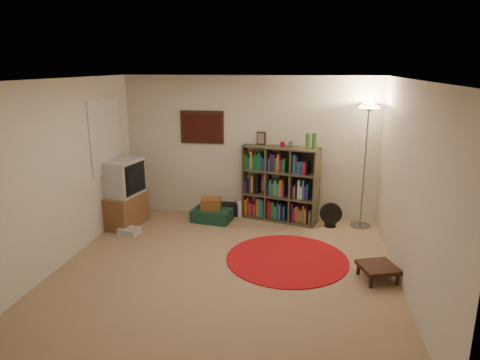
% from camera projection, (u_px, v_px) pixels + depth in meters
% --- Properties ---
extents(room, '(4.54, 4.54, 2.54)m').
position_uv_depth(room, '(221.00, 178.00, 5.48)').
color(room, '#927455').
rests_on(room, ground).
extents(bookshelf, '(1.37, 0.71, 1.58)m').
position_uv_depth(bookshelf, '(279.00, 185.00, 7.47)').
color(bookshelf, '#46402E').
rests_on(bookshelf, ground).
extents(floor_lamp, '(0.42, 0.42, 2.09)m').
position_uv_depth(floor_lamp, '(368.00, 125.00, 6.86)').
color(floor_lamp, gray).
rests_on(floor_lamp, ground).
extents(floor_fan, '(0.38, 0.22, 0.42)m').
position_uv_depth(floor_fan, '(331.00, 215.00, 7.23)').
color(floor_fan, black).
rests_on(floor_fan, ground).
extents(tv_stand, '(0.67, 0.87, 1.15)m').
position_uv_depth(tv_stand, '(123.00, 194.00, 7.24)').
color(tv_stand, brown).
rests_on(tv_stand, ground).
extents(dvd_box, '(0.34, 0.30, 0.11)m').
position_uv_depth(dvd_box, '(129.00, 231.00, 6.95)').
color(dvd_box, '#B2B2B7').
rests_on(dvd_box, ground).
extents(suitcase, '(0.72, 0.52, 0.22)m').
position_uv_depth(suitcase, '(212.00, 215.00, 7.53)').
color(suitcase, '#133627').
rests_on(suitcase, ground).
extents(wicker_basket, '(0.37, 0.29, 0.20)m').
position_uv_depth(wicker_basket, '(211.00, 204.00, 7.48)').
color(wicker_basket, brown).
rests_on(wicker_basket, suitcase).
extents(duffel_bag, '(0.40, 0.37, 0.22)m').
position_uv_depth(duffel_bag, '(231.00, 209.00, 7.83)').
color(duffel_bag, black).
rests_on(duffel_bag, ground).
extents(paper_towel, '(0.17, 0.17, 0.27)m').
position_uv_depth(paper_towel, '(241.00, 209.00, 7.76)').
color(paper_towel, white).
rests_on(paper_towel, ground).
extents(red_rug, '(1.73, 1.73, 0.02)m').
position_uv_depth(red_rug, '(287.00, 259.00, 6.06)').
color(red_rug, maroon).
rests_on(red_rug, ground).
extents(side_table, '(0.56, 0.56, 0.20)m').
position_uv_depth(side_table, '(378.00, 268.00, 5.44)').
color(side_table, black).
rests_on(side_table, ground).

